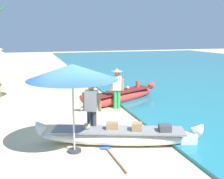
{
  "coord_description": "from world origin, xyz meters",
  "views": [
    {
      "loc": [
        -1.37,
        -7.16,
        3.06
      ],
      "look_at": [
        1.71,
        2.93,
        0.9
      ],
      "focal_mm": 44.12,
      "sensor_mm": 36.0,
      "label": 1
    }
  ],
  "objects_px": {
    "boat_white_foreground": "(119,136)",
    "patio_umbrella_large": "(72,72)",
    "person_tourist_customer": "(92,108)",
    "paddle": "(112,154)",
    "cooler_box": "(188,140)",
    "person_vendor_hatted": "(117,86)",
    "boat_red_midground": "(121,96)"
  },
  "relations": [
    {
      "from": "patio_umbrella_large",
      "to": "person_vendor_hatted",
      "type": "bearing_deg",
      "value": 57.41
    },
    {
      "from": "boat_white_foreground",
      "to": "paddle",
      "type": "height_order",
      "value": "boat_white_foreground"
    },
    {
      "from": "boat_red_midground",
      "to": "person_vendor_hatted",
      "type": "relative_size",
      "value": 2.47
    },
    {
      "from": "patio_umbrella_large",
      "to": "cooler_box",
      "type": "distance_m",
      "value": 3.65
    },
    {
      "from": "cooler_box",
      "to": "paddle",
      "type": "bearing_deg",
      "value": -163.72
    },
    {
      "from": "person_tourist_customer",
      "to": "cooler_box",
      "type": "relative_size",
      "value": 3.94
    },
    {
      "from": "person_vendor_hatted",
      "to": "cooler_box",
      "type": "distance_m",
      "value": 4.39
    },
    {
      "from": "person_vendor_hatted",
      "to": "paddle",
      "type": "bearing_deg",
      "value": -109.67
    },
    {
      "from": "person_tourist_customer",
      "to": "paddle",
      "type": "relative_size",
      "value": 1.09
    },
    {
      "from": "person_vendor_hatted",
      "to": "person_tourist_customer",
      "type": "xyz_separation_m",
      "value": [
        -1.75,
        -3.06,
        0.01
      ]
    },
    {
      "from": "person_vendor_hatted",
      "to": "person_tourist_customer",
      "type": "relative_size",
      "value": 0.98
    },
    {
      "from": "person_vendor_hatted",
      "to": "paddle",
      "type": "height_order",
      "value": "person_vendor_hatted"
    },
    {
      "from": "person_tourist_customer",
      "to": "patio_umbrella_large",
      "type": "distance_m",
      "value": 1.46
    },
    {
      "from": "person_tourist_customer",
      "to": "paddle",
      "type": "bearing_deg",
      "value": -78.32
    },
    {
      "from": "paddle",
      "to": "patio_umbrella_large",
      "type": "bearing_deg",
      "value": 150.02
    },
    {
      "from": "boat_red_midground",
      "to": "person_tourist_customer",
      "type": "distance_m",
      "value": 4.5
    },
    {
      "from": "boat_white_foreground",
      "to": "paddle",
      "type": "distance_m",
      "value": 0.77
    },
    {
      "from": "person_tourist_customer",
      "to": "patio_umbrella_large",
      "type": "height_order",
      "value": "patio_umbrella_large"
    },
    {
      "from": "boat_white_foreground",
      "to": "person_tourist_customer",
      "type": "distance_m",
      "value": 1.11
    },
    {
      "from": "person_tourist_customer",
      "to": "cooler_box",
      "type": "height_order",
      "value": "person_tourist_customer"
    },
    {
      "from": "boat_white_foreground",
      "to": "person_vendor_hatted",
      "type": "xyz_separation_m",
      "value": [
        1.11,
        3.61,
        0.71
      ]
    },
    {
      "from": "person_vendor_hatted",
      "to": "paddle",
      "type": "xyz_separation_m",
      "value": [
        -1.51,
        -4.23,
        -0.94
      ]
    },
    {
      "from": "boat_red_midground",
      "to": "paddle",
      "type": "xyz_separation_m",
      "value": [
        -1.97,
        -5.03,
        -0.27
      ]
    },
    {
      "from": "person_tourist_customer",
      "to": "person_vendor_hatted",
      "type": "bearing_deg",
      "value": 60.18
    },
    {
      "from": "paddle",
      "to": "cooler_box",
      "type": "bearing_deg",
      "value": -1.13
    },
    {
      "from": "boat_white_foreground",
      "to": "paddle",
      "type": "xyz_separation_m",
      "value": [
        -0.4,
        -0.62,
        -0.22
      ]
    },
    {
      "from": "person_vendor_hatted",
      "to": "boat_red_midground",
      "type": "bearing_deg",
      "value": 60.29
    },
    {
      "from": "person_tourist_customer",
      "to": "patio_umbrella_large",
      "type": "xyz_separation_m",
      "value": [
        -0.63,
        -0.67,
        1.14
      ]
    },
    {
      "from": "person_vendor_hatted",
      "to": "person_tourist_customer",
      "type": "bearing_deg",
      "value": -119.82
    },
    {
      "from": "person_vendor_hatted",
      "to": "patio_umbrella_large",
      "type": "height_order",
      "value": "patio_umbrella_large"
    },
    {
      "from": "patio_umbrella_large",
      "to": "cooler_box",
      "type": "relative_size",
      "value": 5.31
    },
    {
      "from": "boat_white_foreground",
      "to": "patio_umbrella_large",
      "type": "height_order",
      "value": "patio_umbrella_large"
    }
  ]
}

